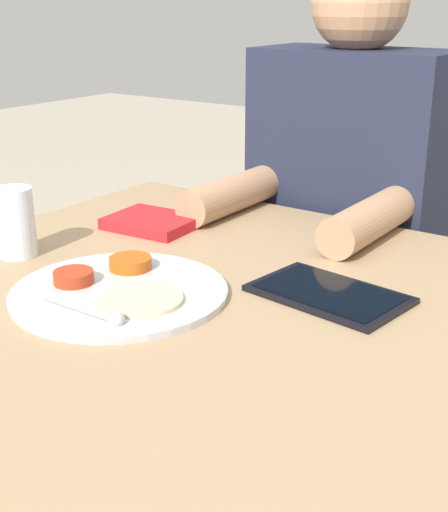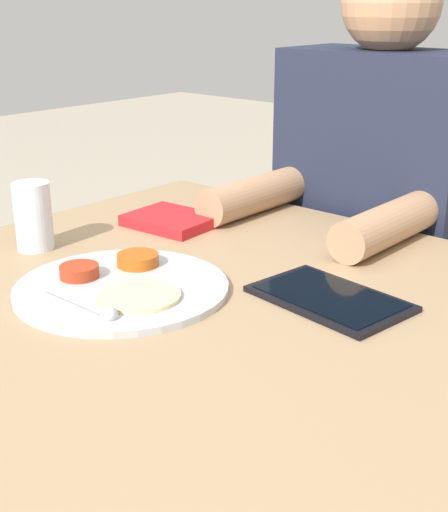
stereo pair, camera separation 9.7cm
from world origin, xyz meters
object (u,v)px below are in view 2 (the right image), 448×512
object	(u,v)px
tablet_device	(330,298)
drinking_glass	(33,216)
thali_tray	(121,286)
red_notebook	(172,221)
person_diner	(369,286)

from	to	relation	value
tablet_device	drinking_glass	size ratio (longest dim) A/B	2.01
thali_tray	red_notebook	size ratio (longest dim) A/B	1.89
red_notebook	tablet_device	xyz separation A→B (m)	(0.41, -0.10, -0.00)
thali_tray	red_notebook	xyz separation A→B (m)	(-0.17, 0.26, 0.00)
red_notebook	drinking_glass	bearing A→B (deg)	-108.45
red_notebook	person_diner	xyz separation A→B (m)	(0.20, 0.38, -0.19)
thali_tray	person_diner	world-z (taller)	person_diner
thali_tray	person_diner	bearing A→B (deg)	86.60
thali_tray	tablet_device	xyz separation A→B (m)	(0.24, 0.16, -0.00)
person_diner	drinking_glass	distance (m)	0.72
tablet_device	person_diner	distance (m)	0.55
person_diner	drinking_glass	size ratio (longest dim) A/B	11.10
thali_tray	tablet_device	size ratio (longest dim) A/B	1.35
thali_tray	red_notebook	bearing A→B (deg)	122.09
thali_tray	drinking_glass	size ratio (longest dim) A/B	2.71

